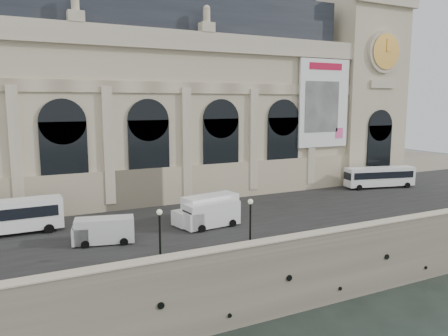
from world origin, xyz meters
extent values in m
plane|color=black|center=(0.00, 0.00, 0.00)|extent=(260.00, 260.00, 0.00)
cube|color=gray|center=(0.00, 35.00, 3.00)|extent=(160.00, 70.00, 6.00)
cube|color=#2D2D2D|center=(0.00, 14.00, 6.03)|extent=(160.00, 24.00, 0.06)
cube|color=gray|center=(0.00, 0.60, 6.55)|extent=(160.00, 1.20, 1.10)
cube|color=beige|center=(0.00, 0.60, 7.15)|extent=(160.00, 1.40, 0.12)
cube|color=beige|center=(-6.00, 31.00, 17.00)|extent=(68.00, 18.00, 22.00)
cube|color=beige|center=(-6.00, 21.85, 8.50)|extent=(68.60, 0.40, 5.00)
cube|color=beige|center=(-6.00, 21.70, 26.80)|extent=(69.00, 0.80, 2.40)
cube|color=beige|center=(-6.00, 21.85, 21.00)|extent=(68.00, 0.30, 1.40)
cube|color=#252A31|center=(-6.00, 31.00, 31.00)|extent=(64.00, 15.00, 6.00)
cube|color=beige|center=(-19.00, 21.75, 14.00)|extent=(1.20, 0.50, 14.00)
cube|color=black|center=(-14.00, 21.82, 12.50)|extent=(5.20, 0.25, 9.00)
cylinder|color=black|center=(-14.00, 21.82, 17.00)|extent=(5.20, 0.25, 5.20)
cube|color=beige|center=(-9.00, 21.75, 14.00)|extent=(1.20, 0.50, 14.00)
cube|color=black|center=(-4.00, 21.82, 12.50)|extent=(5.20, 0.25, 9.00)
cylinder|color=black|center=(-4.00, 21.82, 17.00)|extent=(5.20, 0.25, 5.20)
cube|color=beige|center=(1.00, 21.75, 14.00)|extent=(1.20, 0.50, 14.00)
cube|color=black|center=(6.00, 21.82, 12.50)|extent=(5.20, 0.25, 9.00)
cylinder|color=black|center=(6.00, 21.82, 17.00)|extent=(5.20, 0.25, 5.20)
cube|color=beige|center=(11.00, 21.75, 14.00)|extent=(1.20, 0.50, 14.00)
cube|color=black|center=(16.00, 21.82, 12.50)|extent=(5.20, 0.25, 9.00)
cylinder|color=black|center=(16.00, 21.82, 17.00)|extent=(5.20, 0.25, 5.20)
cube|color=beige|center=(21.00, 21.75, 14.00)|extent=(1.20, 0.50, 14.00)
cube|color=white|center=(23.00, 21.55, 19.00)|extent=(9.00, 0.35, 13.00)
cube|color=#B10B2E|center=(23.00, 21.35, 24.40)|extent=(6.00, 0.06, 1.00)
cube|color=gray|center=(22.50, 21.35, 18.50)|extent=(6.20, 0.06, 7.50)
cube|color=#F05499|center=(26.00, 21.35, 14.50)|extent=(1.40, 0.06, 1.60)
cube|color=beige|center=(34.00, 28.00, 21.00)|extent=(12.00, 14.00, 30.00)
cylinder|color=beige|center=(34.00, 20.75, 27.00)|extent=(6.60, 0.50, 6.60)
cylinder|color=black|center=(34.00, 20.45, 27.00)|extent=(5.40, 0.15, 5.40)
cylinder|color=gold|center=(34.00, 20.38, 27.00)|extent=(5.50, 0.06, 5.50)
cube|color=gold|center=(34.00, 20.30, 27.90)|extent=(0.14, 0.05, 2.00)
cube|color=gold|center=(34.60, 20.30, 27.00)|extent=(1.40, 0.05, 0.14)
cube|color=black|center=(34.00, 20.85, 11.50)|extent=(5.00, 0.25, 8.00)
cylinder|color=black|center=(-16.55, 15.50, 6.49)|extent=(0.99, 0.31, 0.99)
cylinder|color=black|center=(-16.58, 17.97, 6.49)|extent=(0.99, 0.31, 0.99)
cube|color=white|center=(31.45, 17.99, 7.83)|extent=(11.23, 4.72, 2.84)
cube|color=black|center=(26.08, 19.25, 8.11)|extent=(0.56, 2.07, 1.10)
cube|color=black|center=(31.18, 16.84, 8.20)|extent=(9.83, 2.36, 1.01)
cube|color=black|center=(31.72, 19.15, 8.20)|extent=(9.83, 2.36, 1.01)
cylinder|color=black|center=(27.18, 17.81, 6.46)|extent=(0.95, 0.48, 0.92)
cylinder|color=black|center=(27.70, 20.04, 6.46)|extent=(0.95, 0.48, 0.92)
cylinder|color=black|center=(35.21, 15.94, 6.46)|extent=(0.95, 0.48, 0.92)
cylinder|color=black|center=(35.73, 18.17, 6.46)|extent=(0.95, 0.48, 0.92)
cube|color=white|center=(-0.85, 10.20, 7.47)|extent=(6.10, 2.90, 2.51)
cube|color=white|center=(-3.20, 9.95, 7.09)|extent=(1.88, 2.45, 1.74)
cube|color=black|center=(-3.80, 9.89, 7.69)|extent=(0.27, 1.96, 0.87)
cylinder|color=black|center=(-2.61, 8.86, 6.41)|extent=(0.85, 0.36, 0.83)
cylinder|color=black|center=(-2.85, 11.14, 6.41)|extent=(0.85, 0.36, 0.83)
cylinder|color=black|center=(1.14, 9.26, 6.41)|extent=(0.85, 0.36, 0.83)
cylinder|color=black|center=(0.90, 11.54, 6.41)|extent=(0.85, 0.36, 0.83)
cube|color=silver|center=(-12.15, 9.71, 7.34)|extent=(5.69, 3.24, 2.28)
cube|color=silver|center=(-14.24, 10.20, 6.99)|extent=(1.93, 2.37, 1.59)
cube|color=black|center=(-14.78, 10.32, 7.54)|extent=(0.46, 1.75, 0.79)
cylinder|color=black|center=(-14.06, 9.09, 6.38)|extent=(0.79, 0.41, 0.75)
cylinder|color=black|center=(-13.59, 11.12, 6.38)|extent=(0.79, 0.41, 0.75)
cylinder|color=black|center=(-10.72, 8.31, 6.38)|extent=(0.79, 0.41, 0.75)
cylinder|color=black|center=(-10.24, 10.34, 6.38)|extent=(0.79, 0.41, 0.75)
cube|color=white|center=(-0.13, 12.09, 7.62)|extent=(6.62, 3.58, 2.82)
cube|color=yellow|center=(0.11, 10.89, 7.62)|extent=(5.34, 1.11, 1.67)
cube|color=#B10B2E|center=(0.11, 10.89, 7.62)|extent=(3.08, 0.65, 0.63)
cube|color=white|center=(-3.61, 11.40, 6.99)|extent=(2.09, 2.58, 1.57)
cylinder|color=black|center=(-2.76, 10.35, 6.42)|extent=(0.88, 0.45, 0.84)
cylinder|color=black|center=(-3.23, 12.71, 6.42)|extent=(0.88, 0.45, 0.84)
cylinder|color=black|center=(2.36, 11.36, 6.42)|extent=(0.88, 0.45, 0.84)
cylinder|color=black|center=(1.90, 13.72, 6.42)|extent=(0.88, 0.45, 0.84)
cylinder|color=black|center=(-9.26, 2.08, 6.22)|extent=(0.48, 0.48, 0.44)
cylinder|color=black|center=(-9.26, 2.08, 8.18)|extent=(0.17, 0.17, 4.35)
sphere|color=beige|center=(-9.26, 2.08, 10.46)|extent=(0.48, 0.48, 0.48)
cylinder|color=black|center=(-0.79, 2.18, 6.22)|extent=(0.48, 0.48, 0.43)
cylinder|color=black|center=(-0.79, 2.18, 8.16)|extent=(0.17, 0.17, 4.32)
sphere|color=beige|center=(-0.79, 2.18, 10.43)|extent=(0.48, 0.48, 0.48)
camera|label=1|loc=(-19.86, -30.59, 19.14)|focal=35.00mm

